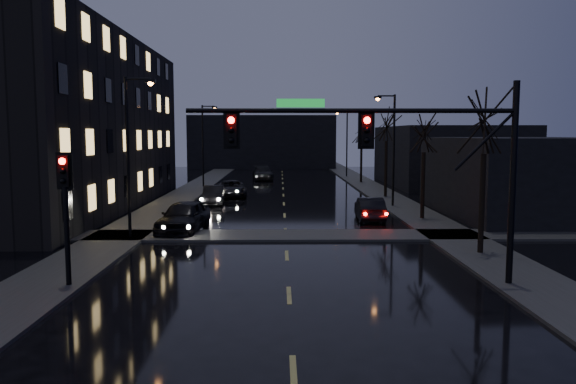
{
  "coord_description": "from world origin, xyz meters",
  "views": [
    {
      "loc": [
        -0.29,
        -9.81,
        5.23
      ],
      "look_at": [
        -0.01,
        9.77,
        3.2
      ],
      "focal_mm": 35.0,
      "sensor_mm": 36.0,
      "label": 1
    }
  ],
  "objects_px": {
    "oncoming_car_b": "(214,195)",
    "oncoming_car_d": "(263,173)",
    "oncoming_car_a": "(184,217)",
    "oncoming_car_c": "(232,189)",
    "lead_car": "(370,209)"
  },
  "relations": [
    {
      "from": "oncoming_car_b",
      "to": "oncoming_car_d",
      "type": "xyz_separation_m",
      "value": [
        2.95,
        22.68,
        0.09
      ]
    },
    {
      "from": "oncoming_car_a",
      "to": "oncoming_car_b",
      "type": "xyz_separation_m",
      "value": [
        0.21,
        11.81,
        -0.15
      ]
    },
    {
      "from": "oncoming_car_c",
      "to": "lead_car",
      "type": "bearing_deg",
      "value": -61.34
    },
    {
      "from": "oncoming_car_a",
      "to": "oncoming_car_b",
      "type": "distance_m",
      "value": 11.81
    },
    {
      "from": "oncoming_car_b",
      "to": "lead_car",
      "type": "height_order",
      "value": "lead_car"
    },
    {
      "from": "oncoming_car_b",
      "to": "oncoming_car_a",
      "type": "bearing_deg",
      "value": -94.16
    },
    {
      "from": "oncoming_car_b",
      "to": "lead_car",
      "type": "distance_m",
      "value": 12.96
    },
    {
      "from": "oncoming_car_d",
      "to": "lead_car",
      "type": "xyz_separation_m",
      "value": [
        7.43,
        -30.45,
        -0.08
      ]
    },
    {
      "from": "lead_car",
      "to": "oncoming_car_a",
      "type": "bearing_deg",
      "value": 23.15
    },
    {
      "from": "oncoming_car_b",
      "to": "oncoming_car_c",
      "type": "distance_m",
      "value": 5.35
    },
    {
      "from": "oncoming_car_b",
      "to": "lead_car",
      "type": "bearing_deg",
      "value": -39.96
    },
    {
      "from": "oncoming_car_c",
      "to": "lead_car",
      "type": "relative_size",
      "value": 1.15
    },
    {
      "from": "oncoming_car_a",
      "to": "oncoming_car_d",
      "type": "relative_size",
      "value": 0.92
    },
    {
      "from": "oncoming_car_d",
      "to": "oncoming_car_a",
      "type": "bearing_deg",
      "value": -100.74
    },
    {
      "from": "oncoming_car_a",
      "to": "lead_car",
      "type": "relative_size",
      "value": 1.16
    }
  ]
}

